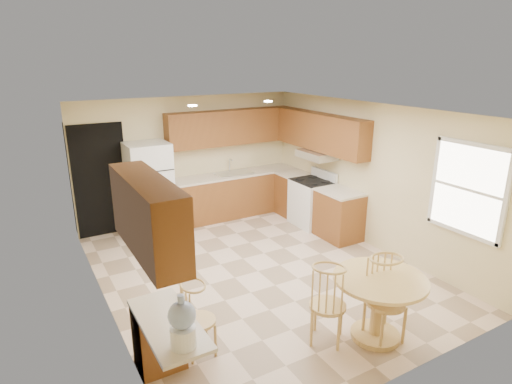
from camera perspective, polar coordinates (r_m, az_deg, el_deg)
floor at (r=6.83m, az=0.27°, el=-10.50°), size 5.50×5.50×0.00m
ceiling at (r=6.07m, az=0.30°, el=10.80°), size 4.50×5.50×0.02m
wall_back at (r=8.74m, az=-8.86°, el=4.35°), size 4.50×0.02×2.50m
wall_front at (r=4.38m, az=19.05°, el=-10.15°), size 4.50×0.02×2.50m
wall_left at (r=5.62m, az=-19.99°, el=-4.00°), size 0.02×5.50×2.50m
wall_right at (r=7.68m, az=14.95°, el=2.13°), size 0.02×5.50×2.50m
doorway at (r=8.33m, az=-20.01°, el=1.41°), size 0.90×0.02×2.10m
base_cab_back at (r=9.04m, az=-2.76°, el=-0.38°), size 2.75×0.60×0.87m
counter_back at (r=8.91m, az=-2.80°, el=2.40°), size 2.75×0.63×0.04m
base_cab_right_a at (r=9.09m, az=5.01°, el=-0.34°), size 0.60×0.59×0.87m
counter_right_a at (r=8.96m, az=5.08°, el=2.43°), size 0.63×0.59×0.04m
base_cab_right_b at (r=8.01m, az=10.96°, el=-3.10°), size 0.60×0.80×0.87m
counter_right_b at (r=7.86m, az=11.15°, el=0.01°), size 0.63×0.80×0.04m
upper_cab_back at (r=8.83m, az=-3.30°, el=8.63°), size 2.75×0.33×0.70m
upper_cab_right at (r=8.33m, az=8.59°, el=7.92°), size 0.33×2.42×0.70m
upper_cab_left at (r=3.97m, az=-14.21°, el=-3.07°), size 0.33×1.40×0.70m
sink at (r=8.89m, az=-2.95°, el=2.52°), size 0.78×0.44×0.01m
range_hood at (r=8.33m, az=8.13°, el=4.94°), size 0.50×0.76×0.14m
desk_pedestal at (r=4.93m, az=-12.83°, el=-18.28°), size 0.48×0.42×0.72m
desk_top at (r=4.41m, az=-11.62°, el=-16.80°), size 0.50×1.20×0.04m
window at (r=6.48m, az=26.45°, el=0.33°), size 0.06×1.12×1.30m
can_light_a at (r=6.93m, az=-8.47°, el=11.33°), size 0.14×0.14×0.02m
can_light_b at (r=7.56m, az=1.64°, el=12.01°), size 0.14×0.14×0.02m
refrigerator at (r=8.23m, az=-14.00°, el=0.44°), size 0.76×0.74×1.73m
stove at (r=8.55m, az=7.46°, el=-1.34°), size 0.65×0.76×1.09m
dining_table at (r=5.33m, az=16.01°, el=-13.51°), size 1.08×1.08×0.80m
chair_table_a at (r=5.06m, az=10.28°, el=-13.93°), size 0.43×0.53×0.98m
chair_table_b at (r=5.22m, az=17.84°, el=-13.08°), size 0.46×0.46×1.03m
chair_desk at (r=4.87m, az=-7.33°, el=-16.01°), size 0.39×0.50×0.87m
water_crock at (r=3.94m, az=-9.78°, el=-16.90°), size 0.25×0.25×0.51m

